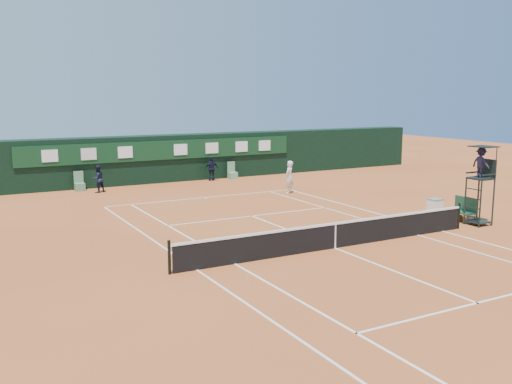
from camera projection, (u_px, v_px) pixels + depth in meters
ground at (335, 248)px, 20.93m from camera, size 90.00×90.00×0.00m
court_lines at (335, 248)px, 20.93m from camera, size 11.05×23.85×0.01m
tennis_net at (335, 235)px, 20.84m from camera, size 12.90×0.10×1.10m
back_wall at (161, 158)px, 36.86m from camera, size 40.00×1.65×3.00m
linesman_chair_left at (80, 186)px, 33.36m from camera, size 0.55×0.50×1.15m
linesman_chair_right at (232, 174)px, 38.11m from camera, size 0.55×0.50×1.15m
umpire_chair at (481, 169)px, 24.27m from camera, size 0.96×0.95×3.42m
player_bench at (463, 208)px, 25.23m from camera, size 0.56×1.20×1.10m
tennis_bag at (454, 217)px, 25.54m from camera, size 0.47×0.84×0.30m
cooler at (435, 205)px, 27.37m from camera, size 0.57×0.57×0.65m
tennis_ball at (264, 220)px, 25.52m from camera, size 0.06×0.06×0.06m
player at (289, 177)px, 32.48m from camera, size 0.81×0.76×1.86m
ball_kid_left at (98, 179)px, 32.75m from camera, size 0.93×0.83×1.59m
ball_kid_right at (212, 169)px, 37.26m from camera, size 0.95×0.45×1.57m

